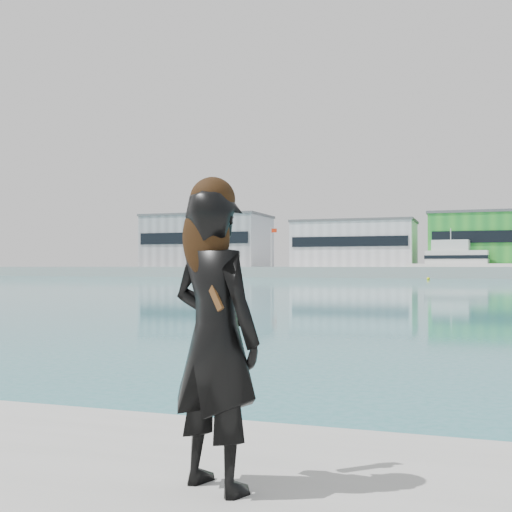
# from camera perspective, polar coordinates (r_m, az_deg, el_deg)

# --- Properties ---
(far_quay) EXTENTS (320.00, 40.00, 2.00)m
(far_quay) POSITION_cam_1_polar(r_m,az_deg,el_deg) (133.78, 18.29, -1.35)
(far_quay) COLOR #9E9E99
(far_quay) RESTS_ON ground
(warehouse_grey_left) EXTENTS (26.52, 16.36, 11.50)m
(warehouse_grey_left) POSITION_cam_1_polar(r_m,az_deg,el_deg) (143.22, -4.32, 1.34)
(warehouse_grey_left) COLOR gray
(warehouse_grey_left) RESTS_ON far_quay
(warehouse_white) EXTENTS (24.48, 15.35, 9.50)m
(warehouse_white) POSITION_cam_1_polar(r_m,az_deg,el_deg) (133.80, 8.81, 1.08)
(warehouse_white) COLOR silver
(warehouse_white) RESTS_ON far_quay
(warehouse_green) EXTENTS (30.60, 16.36, 10.50)m
(warehouse_green) POSITION_cam_1_polar(r_m,az_deg,el_deg) (132.05, 21.75, 1.39)
(warehouse_green) COLOR green
(warehouse_green) RESTS_ON far_quay
(flagpole_left) EXTENTS (1.28, 0.16, 8.00)m
(flagpole_left) POSITION_cam_1_polar(r_m,az_deg,el_deg) (130.73, 1.40, 1.02)
(flagpole_left) COLOR silver
(flagpole_left) RESTS_ON far_quay
(motor_yacht) EXTENTS (19.71, 7.08, 9.01)m
(motor_yacht) POSITION_cam_1_polar(r_m,az_deg,el_deg) (121.43, 17.68, -0.67)
(motor_yacht) COLOR silver
(motor_yacht) RESTS_ON ground
(buoy_far) EXTENTS (0.50, 0.50, 0.50)m
(buoy_far) POSITION_cam_1_polar(r_m,az_deg,el_deg) (102.20, 15.06, -2.06)
(buoy_far) COLOR yellow
(buoy_far) RESTS_ON ground
(woman) EXTENTS (0.70, 0.59, 1.72)m
(woman) POSITION_cam_1_polar(r_m,az_deg,el_deg) (3.53, -3.71, -6.48)
(woman) COLOR black
(woman) RESTS_ON near_quay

